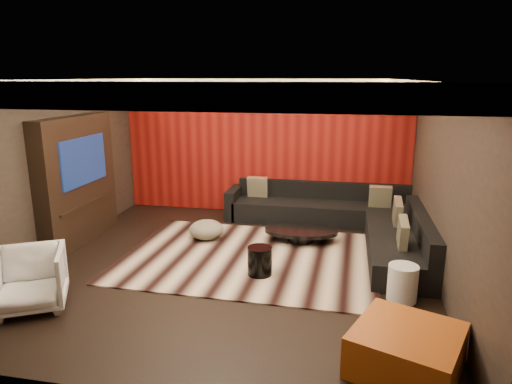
% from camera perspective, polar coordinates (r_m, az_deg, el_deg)
% --- Properties ---
extents(floor, '(6.00, 6.00, 0.02)m').
position_cam_1_polar(floor, '(7.14, -3.35, -9.34)').
color(floor, black).
rests_on(floor, ground).
extents(ceiling, '(6.00, 6.00, 0.02)m').
position_cam_1_polar(ceiling, '(6.54, -3.71, 13.94)').
color(ceiling, silver).
rests_on(ceiling, ground).
extents(wall_back, '(6.00, 0.02, 2.80)m').
position_cam_1_polar(wall_back, '(9.59, 1.06, 5.59)').
color(wall_back, black).
rests_on(wall_back, ground).
extents(wall_left, '(0.02, 6.00, 2.80)m').
position_cam_1_polar(wall_left, '(8.00, -24.88, 2.53)').
color(wall_left, black).
rests_on(wall_left, ground).
extents(wall_right, '(0.02, 6.00, 2.80)m').
position_cam_1_polar(wall_right, '(6.62, 22.57, 0.56)').
color(wall_right, black).
rests_on(wall_right, ground).
extents(red_feature_wall, '(5.98, 0.05, 2.78)m').
position_cam_1_polar(red_feature_wall, '(9.55, 1.01, 5.56)').
color(red_feature_wall, '#6B0C0A').
rests_on(red_feature_wall, ground).
extents(soffit_back, '(6.00, 0.60, 0.22)m').
position_cam_1_polar(soffit_back, '(9.18, 0.74, 13.29)').
color(soffit_back, silver).
rests_on(soffit_back, ground).
extents(soffit_front, '(6.00, 0.60, 0.22)m').
position_cam_1_polar(soffit_front, '(3.99, -13.87, 11.67)').
color(soffit_front, silver).
rests_on(soffit_front, ground).
extents(soffit_left, '(0.60, 4.80, 0.22)m').
position_cam_1_polar(soffit_left, '(7.69, -23.99, 11.92)').
color(soffit_left, silver).
rests_on(soffit_left, ground).
extents(soffit_right, '(0.60, 4.80, 0.22)m').
position_cam_1_polar(soffit_right, '(6.41, 20.91, 11.98)').
color(soffit_right, silver).
rests_on(soffit_right, ground).
extents(cove_back, '(4.80, 0.08, 0.04)m').
position_cam_1_polar(cove_back, '(8.85, 0.33, 12.68)').
color(cove_back, '#FFD899').
rests_on(cove_back, ground).
extents(cove_front, '(4.80, 0.08, 0.04)m').
position_cam_1_polar(cove_front, '(4.31, -11.88, 10.74)').
color(cove_front, '#FFD899').
rests_on(cove_front, ground).
extents(cove_left, '(0.08, 4.80, 0.04)m').
position_cam_1_polar(cove_left, '(7.51, -21.75, 11.41)').
color(cove_left, '#FFD899').
rests_on(cove_left, ground).
extents(cove_right, '(0.08, 4.80, 0.04)m').
position_cam_1_polar(cove_right, '(6.36, 17.76, 11.41)').
color(cove_right, '#FFD899').
rests_on(cove_right, ground).
extents(tv_surround, '(0.30, 2.00, 2.20)m').
position_cam_1_polar(tv_surround, '(8.45, -21.44, 1.35)').
color(tv_surround, black).
rests_on(tv_surround, ground).
extents(tv_screen, '(0.04, 1.30, 0.80)m').
position_cam_1_polar(tv_screen, '(8.30, -20.73, 3.67)').
color(tv_screen, black).
rests_on(tv_screen, ground).
extents(tv_shelf, '(0.04, 1.60, 0.04)m').
position_cam_1_polar(tv_shelf, '(8.46, -20.29, -1.33)').
color(tv_shelf, black).
rests_on(tv_shelf, ground).
extents(rug, '(4.07, 3.10, 0.02)m').
position_cam_1_polar(rug, '(7.44, -0.71, -8.12)').
color(rug, tan).
rests_on(rug, floor).
extents(coffee_table, '(1.33, 1.33, 0.22)m').
position_cam_1_polar(coffee_table, '(8.12, 5.64, -5.36)').
color(coffee_table, black).
rests_on(coffee_table, rug).
extents(drum_stool, '(0.43, 0.43, 0.42)m').
position_cam_1_polar(drum_stool, '(6.72, 0.47, -8.60)').
color(drum_stool, black).
rests_on(drum_stool, rug).
extents(striped_pouf, '(0.68, 0.68, 0.34)m').
position_cam_1_polar(striped_pouf, '(8.21, -6.22, -4.69)').
color(striped_pouf, beige).
rests_on(striped_pouf, rug).
extents(white_side_table, '(0.45, 0.45, 0.48)m').
position_cam_1_polar(white_side_table, '(6.33, 17.85, -10.76)').
color(white_side_table, silver).
rests_on(white_side_table, floor).
extents(orange_ottoman, '(1.27, 1.27, 0.43)m').
position_cam_1_polar(orange_ottoman, '(5.00, 18.28, -18.23)').
color(orange_ottoman, '#A54D15').
rests_on(orange_ottoman, floor).
extents(armchair, '(1.11, 1.12, 0.76)m').
position_cam_1_polar(armchair, '(6.45, -26.43, -9.79)').
color(armchair, silver).
rests_on(armchair, floor).
extents(sectional_sofa, '(3.65, 3.50, 0.75)m').
position_cam_1_polar(sectional_sofa, '(8.58, 11.13, -3.52)').
color(sectional_sofa, black).
rests_on(sectional_sofa, floor).
extents(throw_pillows, '(2.94, 2.77, 0.50)m').
position_cam_1_polar(throw_pillows, '(8.31, 12.06, -1.59)').
color(throw_pillows, tan).
rests_on(throw_pillows, sectional_sofa).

